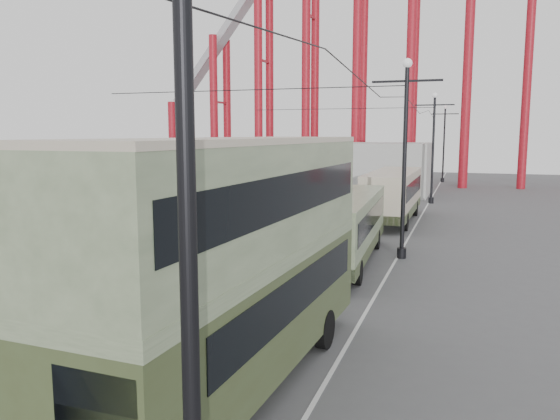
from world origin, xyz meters
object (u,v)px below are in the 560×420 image
at_px(single_decker_cream, 393,193).
at_px(pedestrian, 227,261).
at_px(double_decker_bus, 235,251).
at_px(single_decker_green, 345,225).

distance_m(single_decker_cream, pedestrian, 18.51).
relative_size(double_decker_bus, pedestrian, 5.77).
bearing_deg(pedestrian, double_decker_bus, 76.25).
distance_m(double_decker_bus, single_decker_green, 13.32).
bearing_deg(single_decker_cream, single_decker_green, -92.34).
relative_size(double_decker_bus, single_decker_green, 0.98).
bearing_deg(single_decker_green, double_decker_bus, -91.75).
bearing_deg(single_decker_green, pedestrian, -126.98).
relative_size(double_decker_bus, single_decker_cream, 1.00).
bearing_deg(double_decker_bus, single_decker_cream, 92.07).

